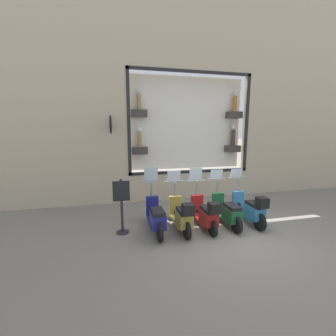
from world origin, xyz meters
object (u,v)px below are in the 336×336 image
Objects in this scene: scooter_teal_0 at (250,209)px; shop_sign_post at (122,205)px; scooter_green_1 at (227,212)px; scooter_olive_3 at (182,215)px; scooter_red_2 at (206,213)px; scooter_navy_4 at (156,217)px.

shop_sign_post is at bearing 86.16° from scooter_teal_0.
scooter_green_1 is at bearing 85.32° from scooter_teal_0.
scooter_teal_0 is at bearing -89.87° from scooter_olive_3.
scooter_teal_0 reaches higher than shop_sign_post.
scooter_teal_0 is 1.01× the size of scooter_red_2.
scooter_navy_4 is at bearing 89.75° from scooter_green_1.
scooter_navy_4 is (0.08, 1.43, -0.01)m from scooter_red_2.
shop_sign_post is at bearing 78.47° from scooter_navy_4.
scooter_teal_0 is at bearing -91.36° from scooter_navy_4.
scooter_red_2 reaches higher than scooter_green_1.
scooter_navy_4 reaches higher than scooter_olive_3.
scooter_olive_3 is at bearing 92.55° from scooter_green_1.
scooter_navy_4 reaches higher than scooter_red_2.
scooter_green_1 is 0.99× the size of scooter_navy_4.
scooter_red_2 is at bearing 90.31° from scooter_teal_0.
scooter_teal_0 is 2.15m from scooter_olive_3.
shop_sign_post is (0.26, 2.34, 0.35)m from scooter_red_2.
scooter_red_2 is (-0.01, 1.43, -0.02)m from scooter_teal_0.
scooter_teal_0 is at bearing -89.69° from scooter_red_2.
scooter_olive_3 is 1.18× the size of shop_sign_post.
scooter_navy_4 is 1.00m from shop_sign_post.
shop_sign_post is (0.19, 3.06, 0.39)m from scooter_green_1.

